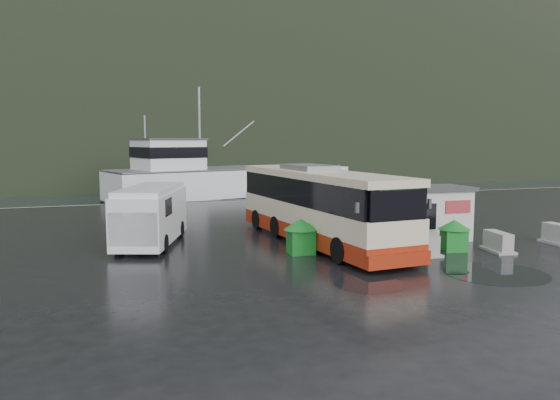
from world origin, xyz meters
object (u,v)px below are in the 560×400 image
object	(u,v)px
coach_bus	(318,243)
jersey_barrier_b	(498,251)
ticket_kiosk	(433,239)
jersey_barrier_c	(560,244)
waste_bin_left	(301,254)
jersey_barrier_a	(422,254)
white_van	(152,244)
fishing_trawler	(230,189)
waste_bin_right	(453,251)
dome_tent	(400,254)

from	to	relation	value
coach_bus	jersey_barrier_b	size ratio (longest dim) A/B	7.54
ticket_kiosk	jersey_barrier_c	world-z (taller)	ticket_kiosk
jersey_barrier_c	coach_bus	bearing A→B (deg)	158.68
waste_bin_left	jersey_barrier_a	bearing A→B (deg)	-21.04
jersey_barrier_a	white_van	bearing A→B (deg)	150.13
ticket_kiosk	fishing_trawler	xyz separation A→B (m)	(-2.38, 29.06, 0.00)
jersey_barrier_a	fishing_trawler	world-z (taller)	fishing_trawler
jersey_barrier_b	fishing_trawler	size ratio (longest dim) A/B	0.06
waste_bin_right	jersey_barrier_c	world-z (taller)	waste_bin_right
ticket_kiosk	dome_tent	bearing A→B (deg)	-139.66
white_van	jersey_barrier_a	size ratio (longest dim) A/B	3.58
ticket_kiosk	jersey_barrier_b	distance (m)	3.43
dome_tent	fishing_trawler	xyz separation A→B (m)	(0.85, 31.44, 0.00)
dome_tent	jersey_barrier_c	distance (m)	7.84
dome_tent	jersey_barrier_b	bearing A→B (deg)	-13.06
waste_bin_right	white_van	bearing A→B (deg)	154.30
ticket_kiosk	jersey_barrier_b	xyz separation A→B (m)	(0.86, -3.32, 0.00)
dome_tent	waste_bin_left	bearing A→B (deg)	160.10
waste_bin_left	jersey_barrier_a	xyz separation A→B (m)	(4.61, -1.77, 0.00)
waste_bin_right	jersey_barrier_b	bearing A→B (deg)	-23.26
white_van	jersey_barrier_a	world-z (taller)	white_van
waste_bin_left	waste_bin_right	size ratio (longest dim) A/B	1.09
waste_bin_left	fishing_trawler	world-z (taller)	fishing_trawler
white_van	jersey_barrier_c	world-z (taller)	white_van
waste_bin_left	jersey_barrier_a	size ratio (longest dim) A/B	0.83
coach_bus	waste_bin_left	world-z (taller)	coach_bus
white_van	fishing_trawler	bearing A→B (deg)	88.22
ticket_kiosk	fishing_trawler	distance (m)	29.16
white_van	jersey_barrier_c	xyz separation A→B (m)	(17.15, -6.02, 0.00)
white_van	dome_tent	bearing A→B (deg)	-10.55
ticket_kiosk	jersey_barrier_c	size ratio (longest dim) A/B	1.79
coach_bus	jersey_barrier_c	size ratio (longest dim) A/B	6.97
dome_tent	jersey_barrier_b	world-z (taller)	dome_tent
dome_tent	fishing_trawler	world-z (taller)	fishing_trawler
dome_tent	jersey_barrier_b	distance (m)	4.19
jersey_barrier_c	waste_bin_right	bearing A→B (deg)	176.17
waste_bin_right	jersey_barrier_b	world-z (taller)	waste_bin_right
white_van	waste_bin_left	size ratio (longest dim) A/B	4.33
waste_bin_right	jersey_barrier_b	xyz separation A→B (m)	(1.66, -0.72, 0.00)
ticket_kiosk	fishing_trawler	world-z (taller)	fishing_trawler
waste_bin_right	dome_tent	bearing A→B (deg)	174.52
coach_bus	ticket_kiosk	distance (m)	5.51
jersey_barrier_c	jersey_barrier_a	bearing A→B (deg)	178.35
waste_bin_right	dome_tent	distance (m)	2.43
waste_bin_right	dome_tent	size ratio (longest dim) A/B	0.53
white_van	dome_tent	distance (m)	10.80
white_van	ticket_kiosk	distance (m)	12.93
white_van	ticket_kiosk	bearing A→B (deg)	5.96
waste_bin_right	ticket_kiosk	bearing A→B (deg)	72.86
coach_bus	waste_bin_right	world-z (taller)	coach_bus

